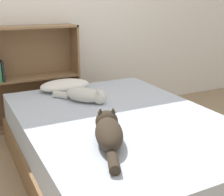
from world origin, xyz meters
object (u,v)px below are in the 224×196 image
object	(u,v)px
pillow	(65,85)
cat_dark	(109,131)
cat_light	(86,95)
bookshelf	(26,76)
bed	(121,146)

from	to	relation	value
pillow	cat_dark	distance (m)	1.17
cat_dark	cat_light	bearing A→B (deg)	9.29
cat_light	bookshelf	size ratio (longest dim) A/B	0.42
cat_light	bed	bearing A→B (deg)	-25.59
bed	cat_light	xyz separation A→B (m)	(-0.10, 0.43, 0.30)
bed	bookshelf	distance (m)	1.43
bed	cat_light	size ratio (longest dim) A/B	4.61
bed	bookshelf	size ratio (longest dim) A/B	1.93
pillow	bookshelf	world-z (taller)	bookshelf
cat_light	bookshelf	xyz separation A→B (m)	(-0.30, 0.91, 0.00)
pillow	cat_dark	xyz separation A→B (m)	(-0.12, -1.17, 0.02)
cat_light	bookshelf	world-z (taller)	bookshelf
bookshelf	bed	bearing A→B (deg)	-73.33
cat_dark	bed	bearing A→B (deg)	-17.32
cat_dark	bookshelf	bearing A→B (deg)	26.05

